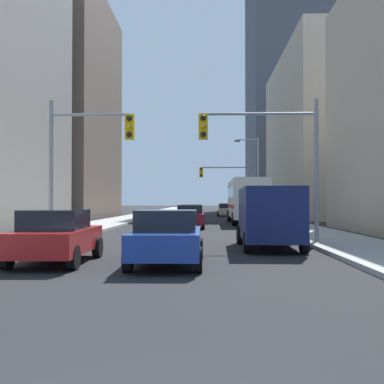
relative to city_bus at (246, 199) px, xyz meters
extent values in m
cube|color=#9E9E99|center=(-10.86, 15.41, -1.85)|extent=(3.49, 160.00, 0.15)
cube|color=#9E9E99|center=(2.51, 15.41, -1.85)|extent=(3.49, 160.00, 0.15)
cube|color=silver|center=(0.00, -0.01, 0.02)|extent=(2.61, 11.52, 2.90)
cube|color=black|center=(-1.26, -0.01, 0.54)|extent=(0.12, 10.58, 0.80)
cube|color=red|center=(-1.26, -0.01, -0.56)|extent=(0.11, 10.58, 0.28)
cylinder|color=black|center=(-1.17, 4.02, -1.43)|extent=(0.32, 1.00, 1.00)
cylinder|color=black|center=(1.18, 4.02, -1.43)|extent=(0.32, 1.00, 1.00)
cylinder|color=black|center=(-1.17, -3.23, -1.43)|extent=(0.32, 1.00, 1.00)
cylinder|color=black|center=(1.18, -3.23, -1.43)|extent=(0.32, 1.00, 1.00)
cube|color=#141E4C|center=(-0.86, -19.56, -0.62)|extent=(2.13, 5.25, 1.90)
cube|color=black|center=(-0.86, -16.95, -0.20)|extent=(1.76, 0.06, 0.60)
cylinder|color=black|center=(-1.82, -17.89, -1.57)|extent=(0.24, 0.72, 0.72)
cylinder|color=black|center=(0.10, -17.89, -1.57)|extent=(0.24, 0.72, 0.72)
cylinder|color=black|center=(-1.82, -21.22, -1.57)|extent=(0.24, 0.72, 0.72)
cylinder|color=black|center=(0.10, -21.22, -1.57)|extent=(0.24, 0.72, 0.72)
cube|color=navy|center=(-4.27, -24.27, -1.28)|extent=(1.83, 4.21, 0.65)
cube|color=black|center=(-4.27, -24.42, -0.68)|extent=(1.60, 1.91, 0.55)
cylinder|color=black|center=(-5.14, -22.93, -1.61)|extent=(0.22, 0.64, 0.64)
cylinder|color=black|center=(-3.41, -22.93, -1.61)|extent=(0.22, 0.64, 0.64)
cylinder|color=black|center=(-5.14, -25.62, -1.61)|extent=(0.22, 0.64, 0.64)
cylinder|color=black|center=(-3.41, -25.62, -1.61)|extent=(0.22, 0.64, 0.64)
cube|color=maroon|center=(-7.46, -23.91, -1.28)|extent=(1.93, 4.26, 0.65)
cube|color=black|center=(-7.46, -24.06, -0.68)|extent=(1.64, 1.95, 0.55)
cylinder|color=black|center=(-8.32, -22.57, -1.61)|extent=(0.22, 0.64, 0.64)
cylinder|color=black|center=(-6.60, -22.57, -1.61)|extent=(0.22, 0.64, 0.64)
cylinder|color=black|center=(-8.32, -25.26, -1.61)|extent=(0.22, 0.64, 0.64)
cylinder|color=black|center=(-6.60, -25.26, -1.61)|extent=(0.22, 0.64, 0.64)
cube|color=slate|center=(-4.31, -0.77, -1.28)|extent=(1.86, 4.23, 0.65)
cube|color=black|center=(-4.31, -0.92, -0.68)|extent=(1.61, 1.92, 0.55)
cylinder|color=black|center=(-5.18, 0.57, -1.61)|extent=(0.22, 0.64, 0.64)
cylinder|color=black|center=(-3.45, 0.57, -1.61)|extent=(0.22, 0.64, 0.64)
cylinder|color=black|center=(-5.18, -2.12, -1.61)|extent=(0.22, 0.64, 0.64)
cylinder|color=black|center=(-3.45, -2.12, -1.61)|extent=(0.22, 0.64, 0.64)
cube|color=maroon|center=(-4.25, -6.54, -1.28)|extent=(1.93, 4.26, 0.65)
cube|color=black|center=(-4.25, -6.69, -0.68)|extent=(1.64, 1.95, 0.55)
cylinder|color=black|center=(-5.11, -5.20, -1.61)|extent=(0.22, 0.64, 0.64)
cylinder|color=black|center=(-3.39, -5.20, -1.61)|extent=(0.22, 0.64, 0.64)
cylinder|color=black|center=(-5.11, -7.89, -1.61)|extent=(0.22, 0.64, 0.64)
cylinder|color=black|center=(-3.39, -7.89, -1.61)|extent=(0.22, 0.64, 0.64)
cube|color=#C6B793|center=(-0.90, 18.47, -1.28)|extent=(1.95, 4.26, 0.65)
cube|color=black|center=(-0.90, 18.32, -0.68)|extent=(1.65, 1.95, 0.55)
cylinder|color=black|center=(-1.76, 19.82, -1.61)|extent=(0.22, 0.64, 0.64)
cylinder|color=black|center=(-0.03, 19.82, -1.61)|extent=(0.22, 0.64, 0.64)
cylinder|color=black|center=(-1.76, 17.13, -1.61)|extent=(0.22, 0.64, 0.64)
cylinder|color=black|center=(-0.03, 17.13, -1.61)|extent=(0.22, 0.64, 0.64)
cylinder|color=gray|center=(-9.72, -17.66, 1.07)|extent=(0.18, 0.18, 6.00)
cylinder|color=gray|center=(-8.06, -17.66, 3.47)|extent=(3.32, 0.12, 0.12)
cube|color=gold|center=(-6.40, -17.66, 2.95)|extent=(0.38, 0.30, 1.05)
sphere|color=black|center=(-6.40, -17.83, 3.29)|extent=(0.24, 0.24, 0.24)
sphere|color=#F9A514|center=(-6.40, -17.83, 2.95)|extent=(0.24, 0.24, 0.24)
sphere|color=black|center=(-6.40, -17.83, 2.61)|extent=(0.24, 0.24, 0.24)
cylinder|color=gray|center=(1.36, -17.66, 1.07)|extent=(0.18, 0.18, 6.00)
cylinder|color=gray|center=(-0.98, -17.66, 3.47)|extent=(4.68, 0.12, 0.12)
cube|color=gold|center=(-3.32, -17.66, 2.95)|extent=(0.38, 0.30, 1.05)
sphere|color=black|center=(-3.32, -17.83, 3.29)|extent=(0.24, 0.24, 0.24)
sphere|color=#F9A514|center=(-3.32, -17.83, 2.95)|extent=(0.24, 0.24, 0.24)
sphere|color=black|center=(-3.32, -17.83, 2.61)|extent=(0.24, 0.24, 0.24)
cylinder|color=gray|center=(1.36, 13.16, 1.07)|extent=(0.18, 0.18, 6.00)
cylinder|color=gray|center=(-1.17, 13.16, 3.47)|extent=(5.06, 0.12, 0.12)
cube|color=gold|center=(-3.70, 13.16, 2.95)|extent=(0.38, 0.30, 1.05)
sphere|color=black|center=(-3.70, 12.99, 3.29)|extent=(0.24, 0.24, 0.24)
sphere|color=#F9A514|center=(-3.70, 12.99, 2.95)|extent=(0.24, 0.24, 0.24)
sphere|color=black|center=(-3.70, 12.99, 2.61)|extent=(0.24, 0.24, 0.24)
cylinder|color=gray|center=(1.46, 4.99, 1.82)|extent=(0.16, 0.16, 7.50)
cylinder|color=gray|center=(0.54, 4.99, 5.37)|extent=(1.84, 0.10, 0.10)
ellipsoid|color=#4C4C51|center=(-0.38, 4.99, 5.27)|extent=(0.56, 0.32, 0.20)
cube|color=#66564C|center=(-20.75, 11.81, 9.63)|extent=(14.15, 18.20, 23.11)
cube|color=#B7A893|center=(12.87, 16.33, 7.15)|extent=(15.17, 25.14, 18.16)
cube|color=#4C515B|center=(12.96, 53.48, 25.50)|extent=(15.25, 21.40, 54.86)
camera|label=1|loc=(-3.21, -37.19, -0.17)|focal=43.99mm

